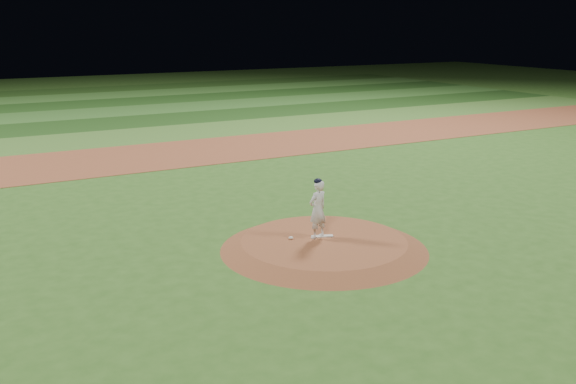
{
  "coord_description": "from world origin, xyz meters",
  "views": [
    {
      "loc": [
        -8.47,
        -13.67,
        5.86
      ],
      "look_at": [
        0.0,
        2.0,
        1.1
      ],
      "focal_mm": 40.0,
      "sensor_mm": 36.0,
      "label": 1
    }
  ],
  "objects_px": {
    "pitchers_mound": "(324,245)",
    "pitcher_on_mound": "(318,209)",
    "pitching_rubber": "(322,236)",
    "rosin_bag": "(291,238)"
  },
  "relations": [
    {
      "from": "pitchers_mound",
      "to": "pitcher_on_mound",
      "type": "distance_m",
      "value": 0.97
    },
    {
      "from": "pitchers_mound",
      "to": "pitching_rubber",
      "type": "bearing_deg",
      "value": 67.2
    },
    {
      "from": "pitching_rubber",
      "to": "pitcher_on_mound",
      "type": "bearing_deg",
      "value": -162.33
    },
    {
      "from": "pitching_rubber",
      "to": "rosin_bag",
      "type": "bearing_deg",
      "value": -175.7
    },
    {
      "from": "pitchers_mound",
      "to": "pitcher_on_mound",
      "type": "relative_size",
      "value": 3.37
    },
    {
      "from": "pitchers_mound",
      "to": "pitcher_on_mound",
      "type": "bearing_deg",
      "value": 98.92
    },
    {
      "from": "pitchers_mound",
      "to": "pitching_rubber",
      "type": "xyz_separation_m",
      "value": [
        0.11,
        0.26,
        0.14
      ]
    },
    {
      "from": "rosin_bag",
      "to": "pitching_rubber",
      "type": "bearing_deg",
      "value": -15.47
    },
    {
      "from": "pitching_rubber",
      "to": "pitcher_on_mound",
      "type": "xyz_separation_m",
      "value": [
        -0.15,
        0.01,
        0.79
      ]
    },
    {
      "from": "rosin_bag",
      "to": "pitcher_on_mound",
      "type": "distance_m",
      "value": 1.05
    }
  ]
}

